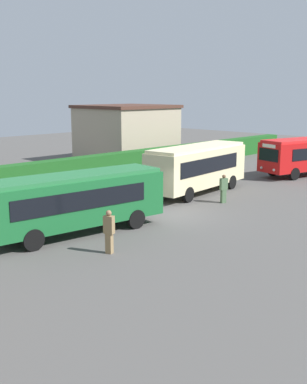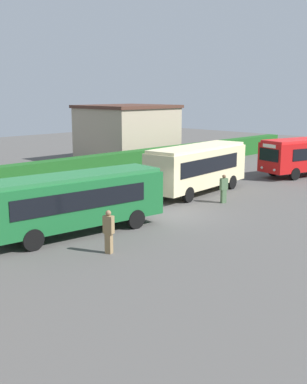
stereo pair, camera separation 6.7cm
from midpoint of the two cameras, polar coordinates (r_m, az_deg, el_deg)
The scene contains 8 objects.
ground_plane at distance 27.35m, azimuth 2.09°, elevation -2.82°, with size 102.87×102.87×0.00m, color #514F4C.
bus_green at distance 23.80m, azimuth -9.11°, elevation -0.87°, with size 9.44×3.45×3.00m.
bus_cream at distance 33.22m, azimuth 5.33°, elevation 3.08°, with size 9.18×3.38×3.29m.
person_center at distance 20.88m, azimuth -5.27°, elevation -4.59°, with size 0.38×0.51×1.94m.
person_right at distance 33.94m, azimuth 0.36°, elevation 1.73°, with size 0.40×0.53×1.83m.
person_far at distance 30.56m, azimuth 8.42°, elevation 0.46°, with size 0.54×0.41×1.82m.
hedge_row at distance 36.47m, azimuth -12.38°, elevation 2.14°, with size 63.43×1.24×1.90m, color #1C561D.
depot_building at distance 48.65m, azimuth -3.12°, elevation 7.00°, with size 8.40×7.79×5.64m.
Camera 2 is at (-19.51, -17.87, 6.92)m, focal length 44.81 mm.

